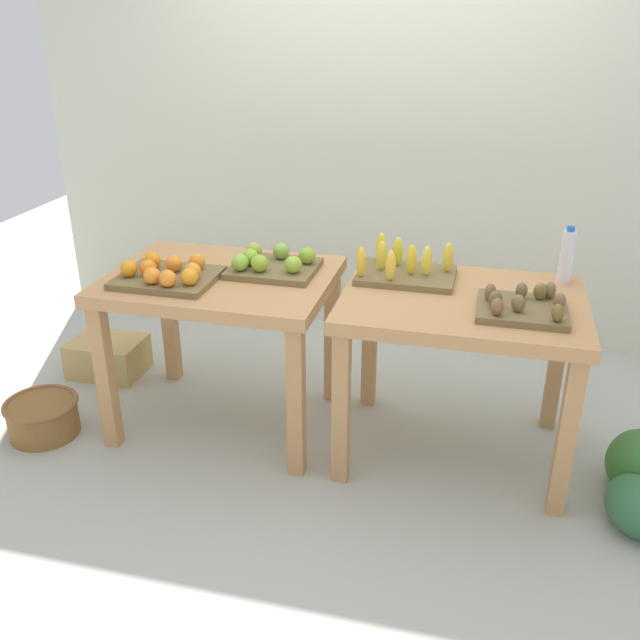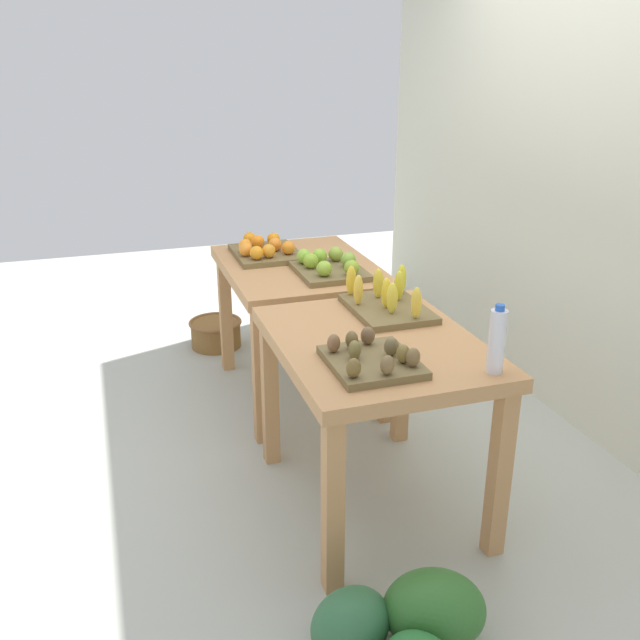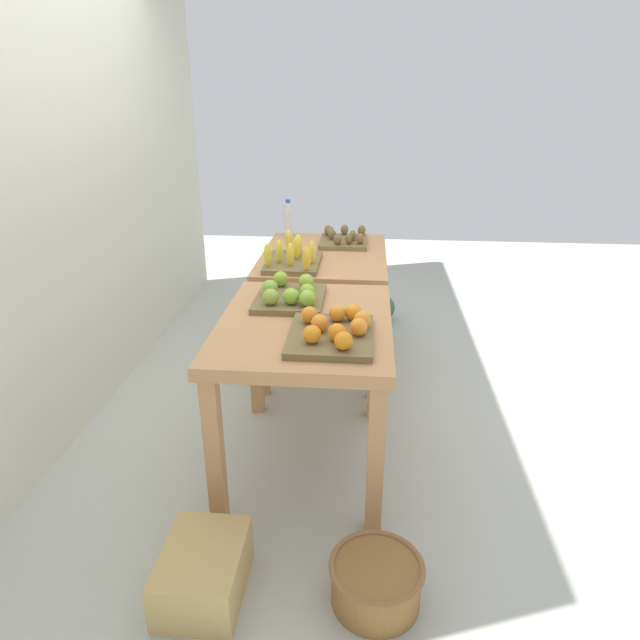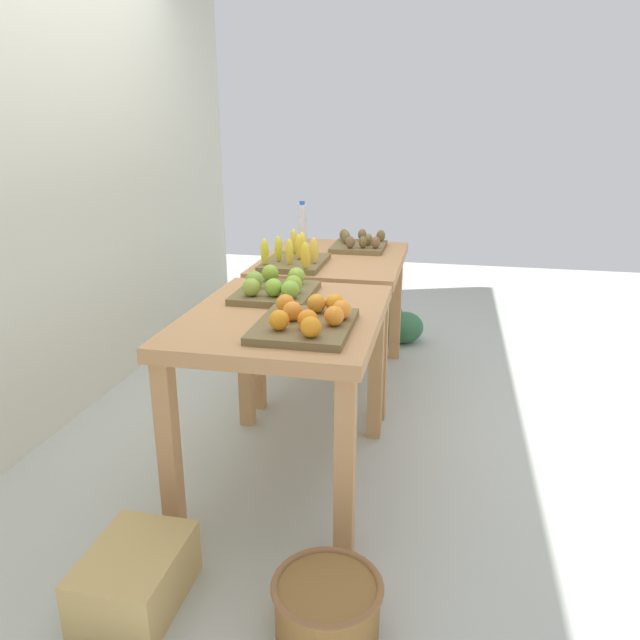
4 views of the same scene
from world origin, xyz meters
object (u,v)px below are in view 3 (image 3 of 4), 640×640
Objects in this scene: orange_bin at (334,330)px; kiwi_bin at (344,239)px; watermelon_pile at (358,303)px; wicker_basket at (376,581)px; cardboard_produce_box at (203,572)px; water_bottle at (288,219)px; display_table_right at (324,271)px; banana_crate at (293,258)px; display_table_left at (305,343)px; apple_bin at (290,295)px.

kiwi_bin is at bearing 1.10° from orange_bin.
watermelon_pile is at bearing -1.87° from orange_bin.
cardboard_produce_box is (-0.01, 0.65, 0.00)m from wicker_basket.
display_table_right is at bearing -145.65° from water_bottle.
banana_crate is (1.03, 0.31, 0.01)m from orange_bin.
kiwi_bin is 0.54× the size of watermelon_pile.
kiwi_bin is (0.53, -0.28, -0.01)m from banana_crate.
display_table_left is 2.35× the size of banana_crate.
display_table_right reaches higher than cardboard_produce_box.
watermelon_pile reaches higher than cardboard_produce_box.
apple_bin is 0.60× the size of watermelon_pile.
display_table_right is 0.92m from apple_bin.
water_bottle is 1.03m from watermelon_pile.
banana_crate is at bearing 17.18° from wicker_basket.
display_table_left reaches higher than wicker_basket.
banana_crate is at bearing -170.03° from water_bottle.
wicker_basket is (-1.95, -0.35, -0.57)m from display_table_right.
orange_bin is at bearing 17.84° from wicker_basket.
display_table_left is 3.96× the size of water_bottle.
water_bottle is 0.74× the size of wicker_basket.
kiwi_bin is (0.24, -0.11, 0.15)m from display_table_right.
display_table_right is 2.60× the size of apple_bin.
display_table_right is at bearing -30.46° from banana_crate.
apple_bin is 1.00× the size of cardboard_produce_box.
display_table_left is at bearing 180.00° from display_table_right.
display_table_right is (1.12, 0.00, 0.00)m from display_table_left.
water_bottle reaches higher than banana_crate.
apple_bin reaches higher than display_table_left.
display_table_left is 0.29m from orange_bin.
apple_bin is at bearing -173.81° from banana_crate.
banana_crate is 1.68× the size of water_bottle.
orange_bin reaches higher than display_table_right.
water_bottle is at bearing 65.64° from kiwi_bin.
apple_bin is at bearing 169.79° from watermelon_pile.
kiwi_bin is 2.32m from wicker_basket.
cardboard_produce_box is at bearing 160.52° from display_table_left.
kiwi_bin reaches higher than cardboard_produce_box.
watermelon_pile is at bearing -49.97° from water_bottle.
display_table_left is at bearing -169.33° from water_bottle.
kiwi_bin is 0.45m from water_bottle.
apple_bin is 0.62m from banana_crate.
banana_crate is 1.39m from watermelon_pile.
cardboard_produce_box is (-2.82, 0.52, -0.02)m from watermelon_pile.
orange_bin reaches higher than kiwi_bin.
banana_crate is 1.24× the size of wicker_basket.
water_bottle is at bearing 14.05° from orange_bin.
wicker_basket is at bearing -177.25° from watermelon_pile.
wicker_basket is at bearing -164.92° from water_bottle.
cardboard_produce_box is (-2.39, 0.01, -0.81)m from water_bottle.
wicker_basket is at bearing -162.82° from banana_crate.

